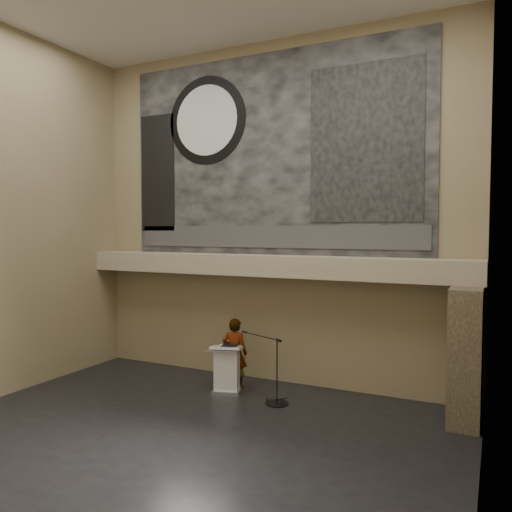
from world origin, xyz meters
The scene contains 18 objects.
floor centered at (0.00, 0.00, 0.00)m, with size 10.00×10.00×0.00m, color black.
wall_back centered at (0.00, 4.00, 4.25)m, with size 10.00×0.02×8.50m, color #827152.
wall_right centered at (5.00, 0.00, 4.25)m, with size 0.02×8.00×8.50m, color #827152.
soffit centered at (0.00, 3.60, 2.95)m, with size 10.00×0.80×0.50m, color gray.
sprinkler_left centered at (-1.60, 3.55, 2.67)m, with size 0.04×0.04×0.06m, color #B2893D.
sprinkler_right centered at (1.90, 3.55, 2.67)m, with size 0.04×0.04×0.06m, color #B2893D.
banner centered at (0.00, 3.97, 5.70)m, with size 8.00×0.05×5.00m, color black.
banner_text_strip centered at (0.00, 3.93, 3.65)m, with size 7.76×0.02×0.55m, color #313131.
banner_clock_rim centered at (-1.80, 3.93, 6.70)m, with size 2.30×2.30×0.02m, color black.
banner_clock_face centered at (-1.80, 3.91, 6.70)m, with size 1.84×1.84×0.02m, color silver.
banner_building_print centered at (2.40, 3.93, 5.80)m, with size 2.60×0.02×3.60m, color black.
banner_brick_print centered at (-3.40, 3.93, 5.40)m, with size 1.10×0.02×3.20m, color black.
stone_pier centered at (4.65, 3.15, 1.35)m, with size 0.60×1.40×2.70m, color #423728.
lectern centered at (-0.49, 2.63, 0.55)m, with size 0.82×0.68×1.13m.
binder centered at (-0.41, 2.61, 1.12)m, with size 0.33×0.26×0.04m, color black.
papers centered at (-0.56, 2.62, 1.10)m, with size 0.21×0.29×0.01m, color white.
speaker_person centered at (-0.49, 3.04, 0.85)m, with size 0.62×0.41×1.70m, color silver.
mic_stand centered at (0.84, 2.46, 0.21)m, with size 1.36×0.75×1.46m.
Camera 1 is at (5.17, -7.45, 3.82)m, focal length 35.00 mm.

